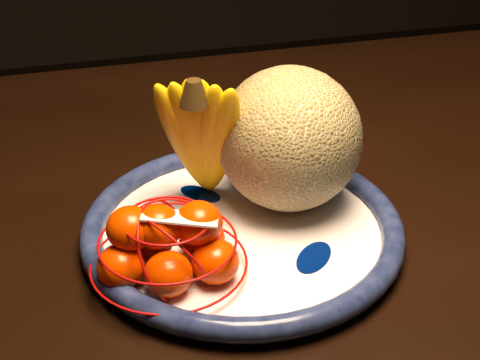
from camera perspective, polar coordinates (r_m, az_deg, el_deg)
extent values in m
cube|color=black|center=(0.90, 2.91, -1.53)|extent=(1.45, 0.87, 0.04)
cylinder|color=white|center=(0.79, 0.19, -4.27)|extent=(0.31, 0.31, 0.01)
torus|color=#0B1235|center=(0.79, 0.19, -3.64)|extent=(0.34, 0.34, 0.02)
cylinder|color=white|center=(0.80, 0.19, -4.53)|extent=(0.15, 0.15, 0.00)
ellipsoid|color=#001154|center=(0.75, 5.75, -5.99)|extent=(0.12, 0.13, 0.00)
ellipsoid|color=#001154|center=(0.85, -3.10, -1.08)|extent=(0.11, 0.11, 0.00)
ellipsoid|color=#001154|center=(0.77, -7.01, -4.90)|extent=(0.11, 0.08, 0.00)
sphere|color=olive|center=(0.80, 3.85, 3.22)|extent=(0.16, 0.16, 0.16)
ellipsoid|color=#FFC505|center=(0.79, -4.22, 3.53)|extent=(0.11, 0.09, 0.17)
ellipsoid|color=#FFC505|center=(0.79, -3.67, 3.54)|extent=(0.09, 0.10, 0.18)
ellipsoid|color=#FFC505|center=(0.79, -3.14, 3.61)|extent=(0.08, 0.10, 0.18)
ellipsoid|color=#FFC505|center=(0.79, -2.70, 3.58)|extent=(0.06, 0.10, 0.18)
ellipsoid|color=#FFC505|center=(0.78, -2.21, 3.44)|extent=(0.05, 0.10, 0.18)
ellipsoid|color=#FFC505|center=(0.78, -1.65, 3.35)|extent=(0.05, 0.11, 0.17)
cone|color=black|center=(0.75, -3.10, 8.81)|extent=(0.03, 0.03, 0.03)
ellipsoid|color=#FF3801|center=(0.71, -9.22, -6.65)|extent=(0.05, 0.05, 0.04)
ellipsoid|color=#FF3801|center=(0.70, -5.58, -7.27)|extent=(0.05, 0.05, 0.04)
ellipsoid|color=#FF3801|center=(0.71, -1.93, -6.35)|extent=(0.05, 0.05, 0.04)
ellipsoid|color=#FF3801|center=(0.75, -6.93, -4.54)|extent=(0.05, 0.05, 0.04)
ellipsoid|color=#FF3801|center=(0.74, -2.98, -4.51)|extent=(0.05, 0.05, 0.04)
ellipsoid|color=#FF3801|center=(0.70, -6.40, -3.63)|extent=(0.05, 0.05, 0.04)
ellipsoid|color=#FF3801|center=(0.71, -3.23, -3.36)|extent=(0.05, 0.05, 0.04)
ellipsoid|color=#FF3801|center=(0.71, -8.50, -3.74)|extent=(0.05, 0.05, 0.04)
torus|color=#AA0907|center=(0.73, -5.54, -6.38)|extent=(0.20, 0.20, 0.00)
torus|color=#AA0907|center=(0.71, -5.65, -4.73)|extent=(0.17, 0.17, 0.00)
torus|color=#AA0907|center=(0.70, -5.75, -3.11)|extent=(0.11, 0.11, 0.00)
torus|color=#AA0907|center=(0.72, -5.60, -5.52)|extent=(0.11, 0.05, 0.10)
torus|color=#AA0907|center=(0.72, -5.60, -5.52)|extent=(0.09, 0.11, 0.10)
torus|color=#AA0907|center=(0.72, -5.60, -5.52)|extent=(0.09, 0.11, 0.10)
cube|color=white|center=(0.69, -4.69, -2.91)|extent=(0.08, 0.05, 0.01)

